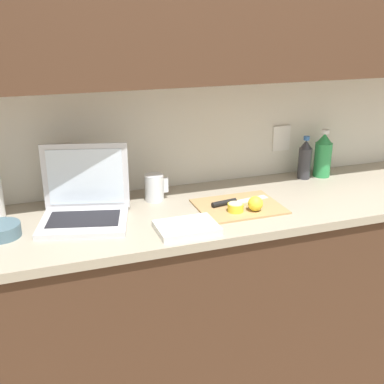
{
  "coord_description": "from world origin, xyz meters",
  "views": [
    {
      "loc": [
        -0.94,
        -1.69,
        1.68
      ],
      "look_at": [
        -0.36,
        -0.01,
        1.01
      ],
      "focal_mm": 45.0,
      "sensor_mm": 36.0,
      "label": 1
    }
  ],
  "objects_px": {
    "bottle_green_soda": "(323,155)",
    "cutting_board": "(239,206)",
    "lemon_half_cut": "(236,207)",
    "knife": "(231,202)",
    "measuring_cup": "(154,187)",
    "bowl_white": "(1,230)",
    "lemon_whole_beside": "(255,204)",
    "laptop": "(85,203)",
    "bottle_oil_tall": "(305,160)"
  },
  "relations": [
    {
      "from": "bottle_green_soda",
      "to": "cutting_board",
      "type": "bearing_deg",
      "value": -156.47
    },
    {
      "from": "cutting_board",
      "to": "laptop",
      "type": "bearing_deg",
      "value": 171.86
    },
    {
      "from": "laptop",
      "to": "lemon_whole_beside",
      "type": "relative_size",
      "value": 6.35
    },
    {
      "from": "laptop",
      "to": "bowl_white",
      "type": "relative_size",
      "value": 2.8
    },
    {
      "from": "cutting_board",
      "to": "bowl_white",
      "type": "xyz_separation_m",
      "value": [
        -0.9,
        0.03,
        0.02
      ]
    },
    {
      "from": "bottle_oil_tall",
      "to": "measuring_cup",
      "type": "distance_m",
      "value": 0.75
    },
    {
      "from": "bowl_white",
      "to": "bottle_green_soda",
      "type": "bearing_deg",
      "value": 8.28
    },
    {
      "from": "bottle_green_soda",
      "to": "bowl_white",
      "type": "height_order",
      "value": "bottle_green_soda"
    },
    {
      "from": "lemon_half_cut",
      "to": "bottle_green_soda",
      "type": "relative_size",
      "value": 0.28
    },
    {
      "from": "laptop",
      "to": "bowl_white",
      "type": "distance_m",
      "value": 0.31
    },
    {
      "from": "cutting_board",
      "to": "measuring_cup",
      "type": "relative_size",
      "value": 2.99
    },
    {
      "from": "lemon_half_cut",
      "to": "bottle_green_soda",
      "type": "distance_m",
      "value": 0.65
    },
    {
      "from": "cutting_board",
      "to": "bottle_oil_tall",
      "type": "xyz_separation_m",
      "value": [
        0.44,
        0.24,
        0.09
      ]
    },
    {
      "from": "lemon_half_cut",
      "to": "laptop",
      "type": "bearing_deg",
      "value": 166.37
    },
    {
      "from": "measuring_cup",
      "to": "bowl_white",
      "type": "distance_m",
      "value": 0.63
    },
    {
      "from": "bottle_green_soda",
      "to": "measuring_cup",
      "type": "bearing_deg",
      "value": -176.88
    },
    {
      "from": "cutting_board",
      "to": "lemon_whole_beside",
      "type": "distance_m",
      "value": 0.09
    },
    {
      "from": "lemon_half_cut",
      "to": "bottle_oil_tall",
      "type": "distance_m",
      "value": 0.57
    },
    {
      "from": "measuring_cup",
      "to": "bowl_white",
      "type": "xyz_separation_m",
      "value": [
        -0.6,
        -0.16,
        -0.03
      ]
    },
    {
      "from": "knife",
      "to": "bottle_oil_tall",
      "type": "bearing_deg",
      "value": 15.12
    },
    {
      "from": "lemon_half_cut",
      "to": "bottle_green_soda",
      "type": "height_order",
      "value": "bottle_green_soda"
    },
    {
      "from": "lemon_half_cut",
      "to": "lemon_whole_beside",
      "type": "distance_m",
      "value": 0.08
    },
    {
      "from": "cutting_board",
      "to": "lemon_half_cut",
      "type": "bearing_deg",
      "value": -126.28
    },
    {
      "from": "lemon_whole_beside",
      "to": "bowl_white",
      "type": "distance_m",
      "value": 0.95
    },
    {
      "from": "laptop",
      "to": "cutting_board",
      "type": "height_order",
      "value": "laptop"
    },
    {
      "from": "laptop",
      "to": "bottle_oil_tall",
      "type": "xyz_separation_m",
      "value": [
        1.05,
        0.15,
        0.03
      ]
    },
    {
      "from": "lemon_half_cut",
      "to": "measuring_cup",
      "type": "relative_size",
      "value": 0.56
    },
    {
      "from": "knife",
      "to": "lemon_half_cut",
      "type": "relative_size",
      "value": 4.18
    },
    {
      "from": "laptop",
      "to": "measuring_cup",
      "type": "bearing_deg",
      "value": 33.41
    },
    {
      "from": "lemon_half_cut",
      "to": "bottle_oil_tall",
      "type": "height_order",
      "value": "bottle_oil_tall"
    },
    {
      "from": "bottle_green_soda",
      "to": "bottle_oil_tall",
      "type": "relative_size",
      "value": 1.11
    },
    {
      "from": "bottle_oil_tall",
      "to": "bowl_white",
      "type": "distance_m",
      "value": 1.37
    },
    {
      "from": "cutting_board",
      "to": "lemon_half_cut",
      "type": "height_order",
      "value": "lemon_half_cut"
    },
    {
      "from": "bottle_oil_tall",
      "to": "measuring_cup",
      "type": "relative_size",
      "value": 1.82
    },
    {
      "from": "bottle_green_soda",
      "to": "measuring_cup",
      "type": "distance_m",
      "value": 0.85
    },
    {
      "from": "laptop",
      "to": "bottle_oil_tall",
      "type": "height_order",
      "value": "laptop"
    },
    {
      "from": "cutting_board",
      "to": "lemon_whole_beside",
      "type": "height_order",
      "value": "lemon_whole_beside"
    },
    {
      "from": "lemon_whole_beside",
      "to": "cutting_board",
      "type": "bearing_deg",
      "value": 119.37
    },
    {
      "from": "lemon_whole_beside",
      "to": "knife",
      "type": "bearing_deg",
      "value": 123.55
    },
    {
      "from": "lemon_half_cut",
      "to": "measuring_cup",
      "type": "height_order",
      "value": "measuring_cup"
    },
    {
      "from": "measuring_cup",
      "to": "lemon_whole_beside",
      "type": "bearing_deg",
      "value": -37.37
    },
    {
      "from": "lemon_half_cut",
      "to": "bowl_white",
      "type": "xyz_separation_m",
      "value": [
        -0.87,
        0.08,
        -0.0
      ]
    },
    {
      "from": "cutting_board",
      "to": "bottle_green_soda",
      "type": "relative_size",
      "value": 1.48
    },
    {
      "from": "lemon_whole_beside",
      "to": "measuring_cup",
      "type": "bearing_deg",
      "value": 142.63
    },
    {
      "from": "knife",
      "to": "cutting_board",
      "type": "bearing_deg",
      "value": -56.14
    },
    {
      "from": "laptop",
      "to": "knife",
      "type": "distance_m",
      "value": 0.58
    },
    {
      "from": "bowl_white",
      "to": "lemon_half_cut",
      "type": "bearing_deg",
      "value": -5.06
    },
    {
      "from": "cutting_board",
      "to": "lemon_half_cut",
      "type": "distance_m",
      "value": 0.07
    },
    {
      "from": "cutting_board",
      "to": "bottle_oil_tall",
      "type": "bearing_deg",
      "value": 28.0
    },
    {
      "from": "bottle_green_soda",
      "to": "bottle_oil_tall",
      "type": "height_order",
      "value": "bottle_green_soda"
    }
  ]
}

